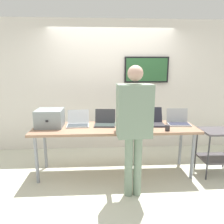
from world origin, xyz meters
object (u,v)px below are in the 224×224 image
(laptop_station_2, at_px, (129,121))
(storage_cart, at_px, (218,145))
(equipment_box, at_px, (50,118))
(laptop_station_1, at_px, (105,122))
(person, at_px, (134,120))
(coffee_mug, at_px, (167,128))
(laptop_station_0, at_px, (78,122))
(laptop_station_3, at_px, (152,121))
(laptop_station_4, at_px, (178,121))
(workbench, at_px, (115,130))

(laptop_station_2, height_order, storage_cart, laptop_station_2)
(equipment_box, bearing_deg, storage_cart, -3.93)
(laptop_station_1, xyz_separation_m, person, (0.36, -0.74, 0.22))
(equipment_box, height_order, coffee_mug, equipment_box)
(laptop_station_0, distance_m, coffee_mug, 1.43)
(laptop_station_3, bearing_deg, laptop_station_4, -1.12)
(workbench, distance_m, laptop_station_2, 0.29)
(laptop_station_1, bearing_deg, laptop_station_3, -0.55)
(laptop_station_0, height_order, laptop_station_3, laptop_station_3)
(equipment_box, distance_m, coffee_mug, 1.85)
(laptop_station_0, bearing_deg, workbench, -12.05)
(person, bearing_deg, equipment_box, 150.84)
(laptop_station_0, bearing_deg, laptop_station_3, -0.76)
(coffee_mug, bearing_deg, laptop_station_1, 158.36)
(laptop_station_0, relative_size, laptop_station_2, 0.98)
(laptop_station_4, bearing_deg, laptop_station_3, 178.88)
(laptop_station_4, distance_m, coffee_mug, 0.46)
(laptop_station_3, distance_m, person, 0.88)
(workbench, height_order, laptop_station_3, laptop_station_3)
(laptop_station_3, xyz_separation_m, storage_cart, (1.05, -0.23, -0.36))
(laptop_station_3, bearing_deg, coffee_mug, -68.37)
(laptop_station_4, xyz_separation_m, storage_cart, (0.60, -0.22, -0.36))
(equipment_box, xyz_separation_m, storage_cart, (2.72, -0.19, -0.45))
(storage_cart, bearing_deg, laptop_station_0, 173.88)
(laptop_station_1, height_order, laptop_station_2, laptop_station_1)
(laptop_station_0, relative_size, person, 0.21)
(workbench, relative_size, laptop_station_1, 7.14)
(laptop_station_3, relative_size, laptop_station_4, 1.04)
(person, distance_m, storage_cart, 1.66)
(laptop_station_4, bearing_deg, storage_cart, -19.93)
(workbench, bearing_deg, coffee_mug, -17.94)
(laptop_station_4, bearing_deg, laptop_station_2, 179.13)
(laptop_station_2, relative_size, laptop_station_4, 1.00)
(laptop_station_3, bearing_deg, person, -120.29)
(laptop_station_1, relative_size, laptop_station_2, 0.97)
(laptop_station_3, distance_m, coffee_mug, 0.39)
(equipment_box, xyz_separation_m, laptop_station_1, (0.88, 0.05, -0.08))
(equipment_box, distance_m, person, 1.43)
(workbench, height_order, laptop_station_2, laptop_station_2)
(laptop_station_1, relative_size, laptop_station_4, 0.97)
(laptop_station_4, relative_size, person, 0.21)
(equipment_box, height_order, laptop_station_3, equipment_box)
(workbench, distance_m, laptop_station_3, 0.65)
(laptop_station_0, distance_m, laptop_station_3, 1.23)
(laptop_station_0, bearing_deg, equipment_box, -172.55)
(laptop_station_2, relative_size, storage_cart, 0.50)
(laptop_station_0, xyz_separation_m, laptop_station_4, (1.68, -0.02, 0.00))
(laptop_station_4, xyz_separation_m, coffee_mug, (-0.30, -0.35, -0.01))
(person, bearing_deg, laptop_station_1, 115.94)
(equipment_box, bearing_deg, person, -29.16)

